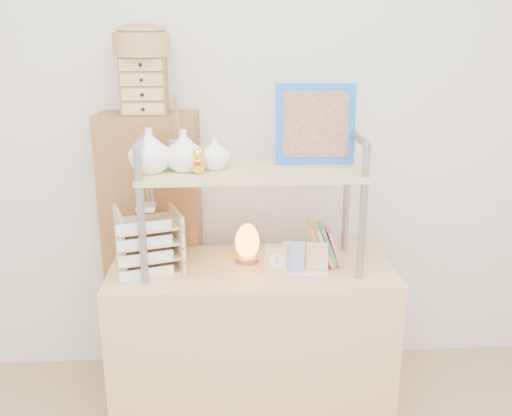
{
  "coord_description": "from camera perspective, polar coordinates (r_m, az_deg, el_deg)",
  "views": [
    {
      "loc": [
        -0.11,
        -1.04,
        1.73
      ],
      "look_at": [
        0.02,
        1.2,
        1.01
      ],
      "focal_mm": 40.0,
      "sensor_mm": 36.0,
      "label": 1
    }
  ],
  "objects": [
    {
      "name": "desk",
      "position": [
        2.61,
        -0.43,
        -13.35
      ],
      "size": [
        1.2,
        0.5,
        0.75
      ],
      "primitive_type": "cube",
      "color": "tan",
      "rests_on": "ground"
    },
    {
      "name": "desk_clock",
      "position": [
        2.34,
        2.04,
        -5.21
      ],
      "size": [
        0.1,
        0.06,
        0.13
      ],
      "color": "tan",
      "rests_on": "desk"
    },
    {
      "name": "drawer_chest",
      "position": [
        2.62,
        -11.12,
        11.94
      ],
      "size": [
        0.2,
        0.16,
        0.25
      ],
      "color": "brown",
      "rests_on": "cabinet"
    },
    {
      "name": "woven_basket",
      "position": [
        2.61,
        -11.35,
        15.76
      ],
      "size": [
        0.25,
        0.25,
        0.1
      ],
      "primitive_type": "cylinder",
      "color": "olive",
      "rests_on": "drawer_chest"
    },
    {
      "name": "cabinet",
      "position": [
        2.83,
        -10.11,
        -4.33
      ],
      "size": [
        0.47,
        0.27,
        1.35
      ],
      "primitive_type": "cube",
      "rotation": [
        0.0,
        0.0,
        -0.07
      ],
      "color": "brown",
      "rests_on": "ground"
    },
    {
      "name": "salt_lamp",
      "position": [
        2.45,
        -0.9,
        -3.47
      ],
      "size": [
        0.11,
        0.11,
        0.17
      ],
      "color": "brown",
      "rests_on": "desk"
    },
    {
      "name": "room_shell",
      "position": [
        1.44,
        1.16,
        16.51
      ],
      "size": [
        3.42,
        3.41,
        2.61
      ],
      "color": "silver",
      "rests_on": "ground"
    },
    {
      "name": "letter_tray",
      "position": [
        2.4,
        -10.7,
        -3.61
      ],
      "size": [
        0.29,
        0.29,
        0.29
      ],
      "color": "#D6B080",
      "rests_on": "desk"
    },
    {
      "name": "postcard_stand",
      "position": [
        2.37,
        4.9,
        -5.58
      ],
      "size": [
        0.19,
        0.07,
        0.14
      ],
      "color": "white",
      "rests_on": "desk"
    },
    {
      "name": "hutch",
      "position": [
        2.31,
        -3.04,
        4.42
      ],
      "size": [
        0.93,
        0.34,
        0.75
      ],
      "color": "gray",
      "rests_on": "desk"
    }
  ]
}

